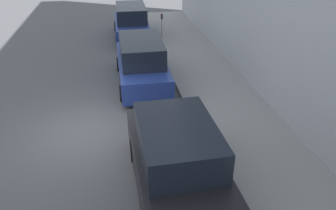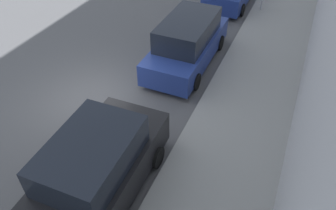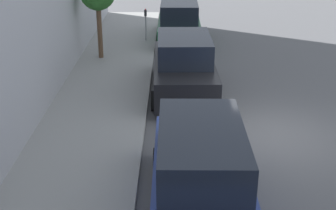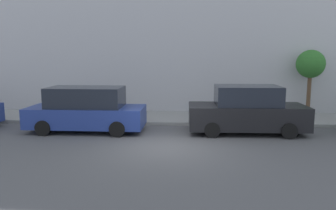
% 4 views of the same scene
% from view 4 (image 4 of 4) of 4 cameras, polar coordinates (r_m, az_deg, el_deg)
% --- Properties ---
extents(ground_plane, '(60.00, 60.00, 0.00)m').
position_cam_4_polar(ground_plane, '(11.78, -0.35, -7.25)').
color(ground_plane, '#515154').
extents(sidewalk, '(3.04, 32.00, 0.15)m').
position_cam_4_polar(sidewalk, '(16.64, 0.94, -2.25)').
color(sidewalk, gray).
rests_on(sidewalk, ground_plane).
extents(parked_suv_second, '(2.08, 4.85, 1.98)m').
position_cam_4_polar(parked_suv_second, '(14.03, 13.57, -0.99)').
color(parked_suv_second, black).
rests_on(parked_suv_second, ground_plane).
extents(parked_minivan_third, '(2.02, 4.91, 1.90)m').
position_cam_4_polar(parked_minivan_third, '(14.35, -14.03, -0.84)').
color(parked_minivan_third, navy).
rests_on(parked_minivan_third, ground_plane).
extents(street_tree, '(1.41, 1.41, 3.35)m').
position_cam_4_polar(street_tree, '(17.99, 23.58, 6.43)').
color(street_tree, brown).
rests_on(street_tree, sidewalk).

